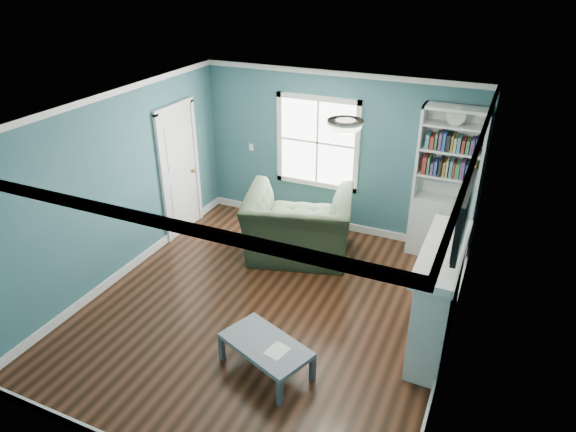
% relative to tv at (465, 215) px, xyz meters
% --- Properties ---
extents(floor, '(5.00, 5.00, 0.00)m').
position_rel_tv_xyz_m(floor, '(-2.20, -0.20, -1.72)').
color(floor, black).
rests_on(floor, ground).
extents(room_walls, '(5.00, 5.00, 5.00)m').
position_rel_tv_xyz_m(room_walls, '(-2.20, -0.20, -0.14)').
color(room_walls, '#2E5E68').
rests_on(room_walls, ground).
extents(trim, '(4.50, 5.00, 2.60)m').
position_rel_tv_xyz_m(trim, '(-2.20, -0.20, -0.49)').
color(trim, white).
rests_on(trim, ground).
extents(window, '(1.40, 0.06, 1.50)m').
position_rel_tv_xyz_m(window, '(-2.50, 2.29, -0.27)').
color(window, white).
rests_on(window, room_walls).
extents(bookshelf, '(0.90, 0.35, 2.31)m').
position_rel_tv_xyz_m(bookshelf, '(-0.43, 2.10, -0.80)').
color(bookshelf, silver).
rests_on(bookshelf, ground).
extents(fireplace, '(0.44, 1.58, 1.30)m').
position_rel_tv_xyz_m(fireplace, '(-0.12, 0.00, -1.09)').
color(fireplace, black).
rests_on(fireplace, ground).
extents(tv, '(0.06, 1.10, 0.65)m').
position_rel_tv_xyz_m(tv, '(0.00, 0.00, 0.00)').
color(tv, black).
rests_on(tv, fireplace).
extents(door, '(0.12, 0.98, 2.17)m').
position_rel_tv_xyz_m(door, '(-4.42, 1.20, -0.65)').
color(door, silver).
rests_on(door, ground).
extents(ceiling_fixture, '(0.38, 0.38, 0.15)m').
position_rel_tv_xyz_m(ceiling_fixture, '(-1.30, -0.10, 0.82)').
color(ceiling_fixture, white).
rests_on(ceiling_fixture, room_walls).
extents(light_switch, '(0.08, 0.01, 0.12)m').
position_rel_tv_xyz_m(light_switch, '(-3.70, 2.28, -0.52)').
color(light_switch, white).
rests_on(light_switch, room_walls).
extents(recliner, '(1.76, 1.38, 1.35)m').
position_rel_tv_xyz_m(recliner, '(-2.36, 1.20, -1.05)').
color(recliner, '#1F2E1C').
rests_on(recliner, ground).
extents(coffee_table, '(1.13, 0.87, 0.36)m').
position_rel_tv_xyz_m(coffee_table, '(-1.73, -1.20, -1.41)').
color(coffee_table, '#464C54').
rests_on(coffee_table, ground).
extents(paper_sheet, '(0.25, 0.29, 0.00)m').
position_rel_tv_xyz_m(paper_sheet, '(-1.56, -1.25, -1.36)').
color(paper_sheet, white).
rests_on(paper_sheet, coffee_table).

